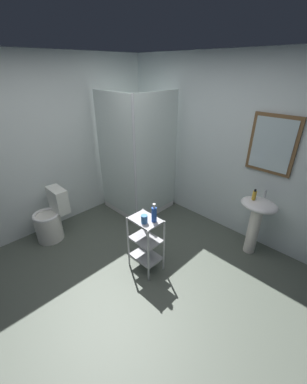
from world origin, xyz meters
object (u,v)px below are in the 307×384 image
Objects in this scene: pedestal_sink at (256,216)px; shampoo_bottle_blue at (154,214)px; toilet at (51,219)px; shower_stall at (138,186)px; hand_soap_bottle at (254,195)px; rinse_cup at (144,219)px; storage_cart at (146,240)px.

pedestal_sink is 3.55× the size of shampoo_bottle_blue.
pedestal_sink reaches higher than toilet.
shower_stall reaches higher than hand_soap_bottle.
shampoo_bottle_blue is at bearing -34.50° from shower_stall.
shower_stall is at bearing 141.15° from rinse_cup.
toilet is 1.63m from rinse_cup.
hand_soap_bottle is at bearing 59.05° from storage_cart.
hand_soap_bottle is at bearing 39.05° from toilet.
toilet is 7.82× the size of rinse_cup.
shower_stall reaches higher than pedestal_sink.
hand_soap_bottle reaches higher than rinse_cup.
hand_soap_bottle is 1.31m from shampoo_bottle_blue.
rinse_cup reaches higher than pedestal_sink.
rinse_cup reaches higher than storage_cart.
hand_soap_bottle is (1.85, 0.31, 0.41)m from shower_stall.
rinse_cup is at bearing -118.40° from hand_soap_bottle.
storage_cart is 0.42m from shampoo_bottle_blue.
shampoo_bottle_blue is (1.23, -0.85, 0.37)m from shower_stall.
shampoo_bottle_blue reaches higher than pedestal_sink.
pedestal_sink is at bearing 26.54° from hand_soap_bottle.
rinse_cup is (-0.75, -1.29, 0.21)m from pedestal_sink.
shampoo_bottle_blue reaches higher than storage_cart.
rinse_cup is at bearing -121.13° from shampoo_bottle_blue.
shower_stall is 2.47× the size of pedestal_sink.
shower_stall is 2.70× the size of storage_cart.
pedestal_sink reaches higher than storage_cart.
pedestal_sink is at bearing 10.08° from shower_stall.
shampoo_bottle_blue reaches higher than hand_soap_bottle.
shampoo_bottle_blue is at bearing -118.16° from hand_soap_bottle.
shampoo_bottle_blue is (-0.62, -1.16, -0.03)m from hand_soap_bottle.
hand_soap_bottle is (-0.07, -0.04, 0.29)m from pedestal_sink.
toilet is at bearing -141.30° from pedestal_sink.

